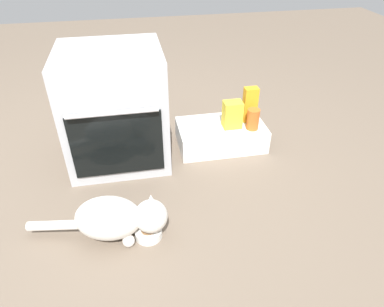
% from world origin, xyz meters
% --- Properties ---
extents(ground, '(8.00, 8.00, 0.00)m').
position_xyz_m(ground, '(0.00, 0.00, 0.00)').
color(ground, '#6B5B4C').
extents(oven, '(0.60, 0.59, 0.71)m').
position_xyz_m(oven, '(-0.07, 0.38, 0.35)').
color(oven, '#B7BABF').
rests_on(oven, ground).
extents(pantry_cabinet, '(0.58, 0.34, 0.16)m').
position_xyz_m(pantry_cabinet, '(0.61, 0.39, 0.08)').
color(pantry_cabinet, white).
rests_on(pantry_cabinet, ground).
extents(food_bowl, '(0.14, 0.14, 0.07)m').
position_xyz_m(food_bowl, '(0.05, -0.35, 0.03)').
color(food_bowl, white).
rests_on(food_bowl, ground).
extents(cat, '(0.69, 0.28, 0.24)m').
position_xyz_m(cat, '(-0.09, -0.32, 0.12)').
color(cat, silver).
rests_on(cat, ground).
extents(snack_bag, '(0.12, 0.09, 0.18)m').
position_xyz_m(snack_bag, '(0.67, 0.36, 0.25)').
color(snack_bag, yellow).
rests_on(snack_bag, pantry_cabinet).
extents(sauce_jar, '(0.08, 0.08, 0.14)m').
position_xyz_m(sauce_jar, '(0.79, 0.31, 0.23)').
color(sauce_jar, '#D16023').
rests_on(sauce_jar, pantry_cabinet).
extents(juice_carton, '(0.09, 0.06, 0.24)m').
position_xyz_m(juice_carton, '(0.81, 0.41, 0.28)').
color(juice_carton, orange).
rests_on(juice_carton, pantry_cabinet).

